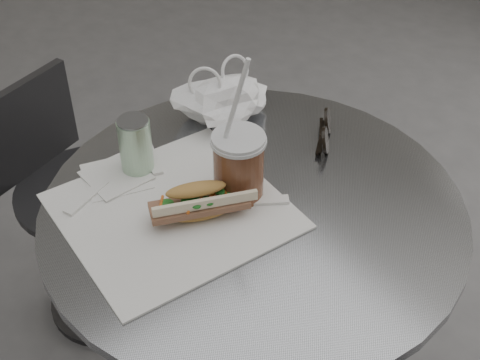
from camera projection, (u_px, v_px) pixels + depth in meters
cafe_table at (251, 304)px, 1.37m from camera, size 0.76×0.76×0.74m
chair_far at (83, 221)px, 1.78m from camera, size 0.37×0.40×0.69m
sandwich_paper at (173, 211)px, 1.17m from camera, size 0.40×0.38×0.00m
banh_mi at (198, 202)px, 1.14m from camera, size 0.22×0.16×0.07m
iced_coffee at (238, 165)px, 1.17m from camera, size 0.10×0.10×0.28m
sunglasses at (325, 132)px, 1.32m from camera, size 0.11×0.10×0.05m
plastic_bag at (226, 101)px, 1.36m from camera, size 0.23×0.21×0.09m
napkin_stack at (116, 177)px, 1.24m from camera, size 0.15×0.15×0.01m
drink_can at (136, 146)px, 1.23m from camera, size 0.06×0.06×0.12m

